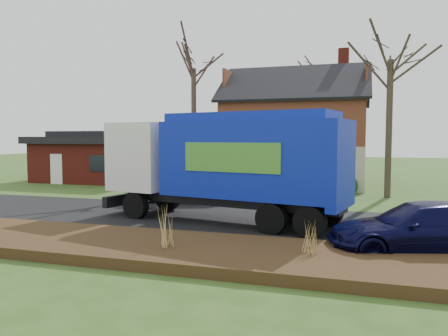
% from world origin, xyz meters
% --- Properties ---
extents(ground, '(120.00, 120.00, 0.00)m').
position_xyz_m(ground, '(0.00, 0.00, 0.00)').
color(ground, '#2D4E1A').
rests_on(ground, ground).
extents(road, '(80.00, 7.00, 0.02)m').
position_xyz_m(road, '(0.00, 0.00, 0.01)').
color(road, black).
rests_on(road, ground).
extents(mulch_verge, '(80.00, 3.50, 0.30)m').
position_xyz_m(mulch_verge, '(0.00, -5.30, 0.15)').
color(mulch_verge, black).
rests_on(mulch_verge, ground).
extents(main_house, '(12.95, 8.95, 9.26)m').
position_xyz_m(main_house, '(1.49, 13.91, 4.03)').
color(main_house, beige).
rests_on(main_house, ground).
extents(ranch_house, '(9.80, 8.20, 3.70)m').
position_xyz_m(ranch_house, '(-12.00, 13.00, 1.81)').
color(ranch_house, maroon).
rests_on(ranch_house, ground).
extents(garbage_truck, '(9.99, 4.44, 4.14)m').
position_xyz_m(garbage_truck, '(1.36, -0.44, 2.39)').
color(garbage_truck, black).
rests_on(garbage_truck, ground).
extents(silver_sedan, '(5.22, 2.56, 1.65)m').
position_xyz_m(silver_sedan, '(-2.49, 3.89, 0.82)').
color(silver_sedan, '#B0B3B9').
rests_on(silver_sedan, ground).
extents(navy_wagon, '(5.45, 3.42, 1.47)m').
position_xyz_m(navy_wagon, '(7.83, -3.34, 0.74)').
color(navy_wagon, black).
rests_on(navy_wagon, ground).
extents(tree_front_west, '(3.46, 3.46, 10.29)m').
position_xyz_m(tree_front_west, '(-3.51, 8.69, 8.48)').
color(tree_front_west, '#412F27').
rests_on(tree_front_west, ground).
extents(tree_front_east, '(3.78, 3.78, 10.50)m').
position_xyz_m(tree_front_east, '(7.65, 8.70, 8.54)').
color(tree_front_east, '#403526').
rests_on(tree_front_east, ground).
extents(tree_back, '(3.63, 3.63, 11.48)m').
position_xyz_m(tree_back, '(2.87, 21.49, 9.57)').
color(tree_back, '#46352A').
rests_on(tree_back, ground).
extents(grass_clump_mid, '(0.38, 0.31, 1.07)m').
position_xyz_m(grass_clump_mid, '(1.29, -5.59, 0.83)').
color(grass_clump_mid, tan).
rests_on(grass_clump_mid, mulch_verge).
extents(grass_clump_east, '(0.34, 0.28, 0.86)m').
position_xyz_m(grass_clump_east, '(5.04, -5.19, 0.73)').
color(grass_clump_east, '#A8874A').
rests_on(grass_clump_east, mulch_verge).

